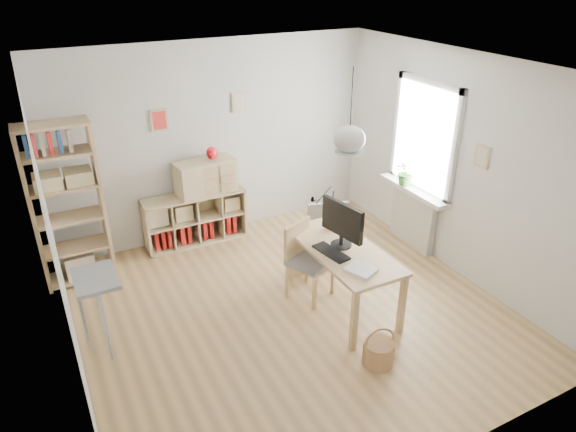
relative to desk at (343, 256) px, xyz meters
name	(u,v)px	position (x,y,z in m)	size (l,w,h in m)	color
ground	(292,310)	(-0.55, 0.15, -0.66)	(4.50, 4.50, 0.00)	tan
room_shell	(349,139)	(0.00, 0.00, 1.34)	(4.50, 4.50, 4.50)	white
window_unit	(425,137)	(1.68, 0.75, 0.89)	(0.07, 1.16, 1.46)	white
radiator	(413,218)	(1.64, 0.75, -0.26)	(0.10, 0.80, 0.80)	silver
windowsill	(414,190)	(1.59, 0.75, 0.17)	(0.22, 1.20, 0.06)	white
desk	(343,256)	(0.00, 0.00, 0.00)	(0.70, 1.50, 0.75)	#E1B981
cube_shelf	(193,221)	(-1.02, 2.23, -0.36)	(1.40, 0.38, 0.72)	#D0BC89
tall_bookshelf	(65,199)	(-2.59, 1.95, 0.43)	(0.80, 0.38, 2.00)	#E1B981
side_table	(91,294)	(-2.59, 0.50, 0.01)	(0.40, 0.55, 0.85)	gray
chair	(307,256)	(-0.25, 0.37, -0.14)	(0.59, 0.59, 0.91)	gray
wicker_basket	(378,352)	(-0.19, -0.99, -0.52)	(0.31, 0.31, 0.43)	#A8724C
storage_chest	(332,236)	(0.58, 1.13, -0.46)	(0.74, 0.79, 0.61)	silver
monitor	(342,222)	(0.01, 0.06, 0.38)	(0.24, 0.59, 0.51)	black
keyboard	(331,252)	(-0.17, -0.03, 0.10)	(0.17, 0.45, 0.02)	black
task_lamp	(322,203)	(0.09, 0.62, 0.36)	(0.37, 0.14, 0.39)	black
yarn_ball	(333,223)	(0.15, 0.44, 0.16)	(0.14, 0.14, 0.14)	#4D0A13
paper_tray	(361,270)	(-0.09, -0.47, 0.11)	(0.23, 0.29, 0.03)	white
drawer_chest	(205,177)	(-0.81, 2.19, 0.29)	(0.80, 0.37, 0.46)	#D0BC89
red_vase	(212,153)	(-0.69, 2.19, 0.61)	(0.15, 0.15, 0.18)	#9F0D12
potted_plant	(407,172)	(1.57, 0.90, 0.39)	(0.33, 0.28, 0.36)	#37732B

